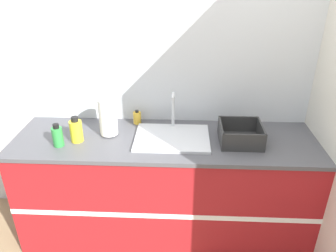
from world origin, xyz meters
TOP-DOWN VIEW (x-y plane):
  - wall_back at (0.00, 0.67)m, footprint 4.62×0.06m
  - counter_cabinet at (0.00, 0.32)m, footprint 2.25×0.67m
  - sink at (0.05, 0.32)m, footprint 0.54×0.42m
  - paper_towel_roll at (-0.43, 0.36)m, footprint 0.13×0.13m
  - dish_rack at (0.54, 0.30)m, footprint 0.30×0.29m
  - bottle_yellow at (-0.64, 0.26)m, footprint 0.09×0.09m
  - bottle_green at (-0.75, 0.18)m, footprint 0.08×0.08m
  - soap_dispenser at (-0.24, 0.56)m, footprint 0.06×0.06m

SIDE VIEW (x-z plane):
  - counter_cabinet at x=0.00m, z-range 0.00..0.88m
  - sink at x=0.05m, z-range 0.75..1.05m
  - dish_rack at x=0.54m, z-range 0.86..1.00m
  - soap_dispenser at x=-0.24m, z-range 0.88..0.99m
  - bottle_green at x=-0.75m, z-range 0.87..1.04m
  - bottle_yellow at x=-0.64m, z-range 0.87..1.06m
  - paper_towel_roll at x=-0.43m, z-range 0.88..1.17m
  - wall_back at x=0.00m, z-range 0.00..2.60m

